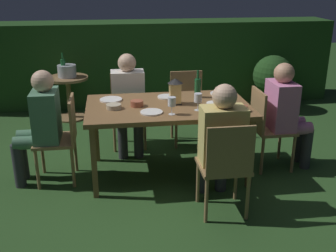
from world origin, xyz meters
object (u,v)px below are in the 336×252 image
chair_side_right_a (128,106)px  wine_glass_b (172,102)px  bowl_olives (114,106)px  bowl_bread (242,108)px  plate_b (220,93)px  ice_bucket (67,70)px  chair_head_near (62,135)px  person_in_mustard (220,139)px  wine_glass_c (225,93)px  green_bottle_on_table (198,87)px  bowl_salad (214,105)px  plate_c (151,112)px  chair_head_far (267,125)px  plate_a (167,97)px  person_in_green (40,122)px  lantern_centerpiece (175,90)px  potted_plant_by_hedge (273,79)px  dining_table (168,110)px  bowl_dip (137,103)px  wine_glass_a (198,99)px  chair_side_left_b (226,165)px  plate_d (111,100)px  side_table (69,91)px  person_in_pink (286,111)px  chair_side_right_b (188,104)px  person_in_cream (128,99)px

chair_side_right_a → wine_glass_b: 1.29m
bowl_olives → bowl_bread: size_ratio=1.28×
plate_b → ice_bucket: bearing=137.7°
ice_bucket → plate_b: bearing=-42.3°
chair_head_near → bowl_olives: chair_head_near is taller
person_in_mustard → wine_glass_c: (0.20, 0.63, 0.24)m
green_bottle_on_table → bowl_salad: bearing=-77.8°
plate_b → plate_c: bearing=-146.2°
chair_head_far → person_in_mustard: 0.98m
wine_glass_c → plate_a: 0.64m
person_in_green → lantern_centerpiece: size_ratio=4.34×
chair_head_near → person_in_mustard: person_in_mustard is taller
plate_a → potted_plant_by_hedge: bearing=42.0°
dining_table → wine_glass_c: bearing=-4.9°
bowl_dip → ice_bucket: bearing=113.9°
person_in_green → wine_glass_c: 1.85m
person_in_green → plate_c: bearing=-12.1°
wine_glass_a → chair_side_left_b: bearing=-80.7°
plate_d → ice_bucket: ice_bucket is taller
person_in_green → chair_side_left_b: bearing=-28.1°
plate_b → plate_c: 0.97m
person_in_green → bowl_salad: 1.71m
chair_side_left_b → wine_glass_b: wine_glass_b is taller
chair_head_near → plate_a: bearing=13.4°
wine_glass_c → side_table: 2.68m
bowl_olives → potted_plant_by_hedge: potted_plant_by_hedge is taller
person_in_pink → bowl_salad: bearing=-168.6°
lantern_centerpiece → person_in_pink: bearing=-1.2°
chair_side_right_a → wine_glass_b: bearing=-72.9°
green_bottle_on_table → bowl_bread: bearing=-58.6°
person_in_mustard → ice_bucket: bearing=120.5°
person_in_green → chair_side_right_b: bearing=28.1°
chair_side_right_a → ice_bucket: ice_bucket is taller
dining_table → wine_glass_b: (-0.01, -0.30, 0.17)m
person_in_pink → chair_head_near: 2.33m
chair_side_left_b → plate_b: chair_side_left_b is taller
chair_head_near → chair_side_right_b: same height
potted_plant_by_hedge → plate_d: bearing=-145.3°
person_in_green → person_in_mustard: (1.63, -0.68, 0.00)m
person_in_mustard → wine_glass_c: bearing=72.2°
person_in_pink → chair_head_near: size_ratio=1.32×
chair_side_left_b → plate_d: (-0.94, 1.11, 0.28)m
person_in_pink → bowl_dip: (-1.58, -0.00, 0.15)m
chair_head_far → person_in_pink: size_ratio=0.76×
chair_head_far → side_table: size_ratio=1.40×
wine_glass_b → plate_c: size_ratio=0.80×
person_in_cream → wine_glass_b: (0.36, -0.98, 0.24)m
person_in_mustard → bowl_salad: person_in_mustard is taller
lantern_centerpiece → plate_b: bearing=27.9°
wine_glass_c → bowl_olives: wine_glass_c is taller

